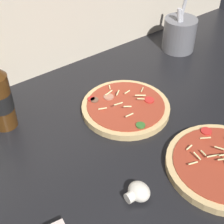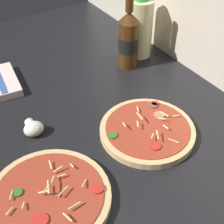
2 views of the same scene
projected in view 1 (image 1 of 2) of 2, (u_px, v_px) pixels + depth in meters
The scene contains 5 objects.
counter_slab at pixel (151, 147), 87.93cm from camera, with size 160.00×90.00×2.50cm.
pizza_near at pixel (223, 165), 80.27cm from camera, with size 26.87×26.87×4.83cm.
pizza_far at pixel (126, 107), 96.66cm from camera, with size 24.86×24.86×4.42cm.
mushroom_right at pixel (138, 192), 73.51cm from camera, with size 5.57×5.30×3.71cm.
utensil_crock at pixel (179, 34), 120.02cm from camera, with size 11.32×11.32×19.57cm.
Camera 1 is at (-44.77, -43.15, 64.90)cm, focal length 55.00 mm.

